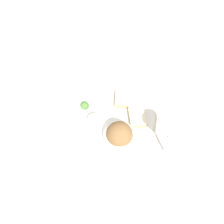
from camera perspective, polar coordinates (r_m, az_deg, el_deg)
The scene contains 9 objects.
ground_plane at distance 0.88m, azimuth 0.00°, elevation -1.28°, with size 4.00×4.00×0.00m, color beige.
dinner_plate at distance 0.87m, azimuth 0.00°, elevation -1.02°, with size 0.34×0.34×0.01m.
salad_bowl at distance 0.77m, azimuth 1.94°, elevation -6.29°, with size 0.11×0.11×0.10m.
sauce_ramekin at distance 0.83m, azimuth -4.66°, elevation -2.16°, with size 0.05×0.05×0.03m.
cheese_toast_near at distance 0.85m, azimuth 6.54°, elevation -1.38°, with size 0.09×0.07×0.03m.
cheese_toast_far at distance 0.90m, azimuth 2.54°, elevation 3.48°, with size 0.09×0.07×0.03m.
wine_glass at distance 0.72m, azimuth 15.18°, elevation -5.73°, with size 0.08×0.08×0.18m.
garnish at distance 0.88m, azimuth -7.15°, elevation 1.69°, with size 0.03×0.03×0.03m.
fork at distance 1.01m, azimuth 11.94°, elevation 7.33°, with size 0.17×0.04×0.01m.
Camera 1 is at (0.49, -0.08, 0.73)m, focal length 35.00 mm.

